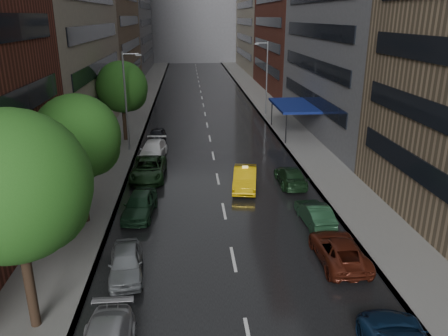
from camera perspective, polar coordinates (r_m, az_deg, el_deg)
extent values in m
cube|color=black|center=(61.21, -2.65, 7.84)|extent=(14.00, 140.00, 0.01)
cube|color=gray|center=(61.54, -11.13, 7.63)|extent=(4.00, 140.00, 0.15)
cube|color=gray|center=(62.16, 5.75, 8.01)|extent=(4.00, 140.00, 0.15)
cube|color=#937A5B|center=(75.08, -15.33, 17.78)|extent=(8.00, 28.00, 22.00)
cube|color=slate|center=(49.06, 16.60, 18.39)|extent=(8.00, 28.00, 24.00)
cube|color=gray|center=(105.39, 4.95, 20.22)|extent=(8.00, 32.00, 28.00)
cube|color=slate|center=(128.04, -4.03, 20.96)|extent=(40.00, 14.00, 32.00)
cylinder|color=#382619|center=(19.22, -24.23, -12.61)|extent=(0.40, 0.40, 5.00)
sphere|color=#1E5116|center=(17.65, -25.88, -2.13)|extent=(5.71, 5.71, 5.71)
cylinder|color=#382619|center=(27.63, -17.91, -2.74)|extent=(0.40, 0.40, 4.38)
sphere|color=#1E5116|center=(26.63, -18.63, 3.84)|extent=(5.01, 5.01, 5.01)
cylinder|color=#382619|center=(45.31, -12.87, 6.16)|extent=(0.40, 0.40, 4.41)
sphere|color=#1E5116|center=(44.70, -13.19, 10.29)|extent=(5.04, 5.04, 5.04)
imported|color=#E2AE0B|center=(32.24, 2.76, -1.32)|extent=(2.37, 4.92, 1.55)
imported|color=slate|center=(22.37, -12.68, -11.96)|extent=(2.01, 4.16, 1.37)
imported|color=#1A3923|center=(28.34, -10.95, -4.69)|extent=(2.24, 4.66, 1.53)
imported|color=black|center=(34.64, -9.85, -0.12)|extent=(2.70, 5.66, 1.56)
imported|color=white|center=(39.43, -9.26, 2.28)|extent=(2.59, 5.40, 1.52)
imported|color=black|center=(44.43, -8.79, 4.17)|extent=(1.79, 4.22, 1.42)
imported|color=#4E1B0F|center=(23.66, 14.76, -10.33)|extent=(2.22, 4.82, 1.34)
imported|color=#1B3C25|center=(27.41, 11.77, -5.83)|extent=(1.68, 4.14, 1.34)
imported|color=#163119|center=(33.23, 8.70, -1.08)|extent=(1.94, 4.69, 1.36)
cylinder|color=gray|center=(41.04, -12.70, 8.33)|extent=(0.18, 0.18, 9.00)
cube|color=gray|center=(40.32, -11.11, 14.29)|extent=(0.50, 0.22, 0.16)
cylinder|color=gray|center=(56.35, 5.60, 11.57)|extent=(0.18, 0.18, 9.00)
cube|color=gray|center=(55.72, 4.27, 15.86)|extent=(0.50, 0.22, 0.16)
cube|color=navy|center=(47.18, 9.12, 8.08)|extent=(4.00, 8.00, 0.25)
cylinder|color=black|center=(43.53, 8.12, 5.17)|extent=(0.12, 0.12, 3.00)
cylinder|color=black|center=(50.78, 6.27, 7.27)|extent=(0.12, 0.12, 3.00)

